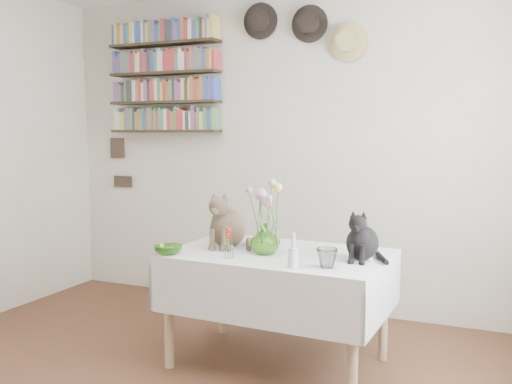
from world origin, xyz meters
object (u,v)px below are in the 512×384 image
at_px(black_cat, 363,234).
at_px(flower_vase, 265,239).
at_px(dining_table, 278,280).
at_px(tabby_cat, 228,218).
at_px(bookshelf_unit, 164,78).

height_order(black_cat, flower_vase, black_cat).
xyz_separation_m(dining_table, flower_vase, (-0.05, -0.07, 0.26)).
bearing_deg(flower_vase, black_cat, 8.17).
bearing_deg(flower_vase, dining_table, 54.22).
bearing_deg(tabby_cat, dining_table, -7.02).
bearing_deg(black_cat, dining_table, -177.66).
relative_size(tabby_cat, flower_vase, 1.99).
xyz_separation_m(flower_vase, bookshelf_unit, (-1.37, 1.10, 1.07)).
distance_m(black_cat, flower_vase, 0.56).
relative_size(black_cat, flower_vase, 1.63).
bearing_deg(flower_vase, bookshelf_unit, 141.23).
height_order(tabby_cat, bookshelf_unit, bookshelf_unit).
xyz_separation_m(dining_table, bookshelf_unit, (-1.42, 1.03, 1.33)).
relative_size(dining_table, bookshelf_unit, 1.31).
bearing_deg(bookshelf_unit, dining_table, -35.87).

